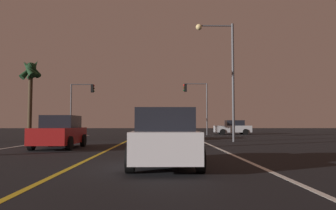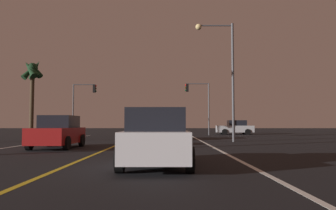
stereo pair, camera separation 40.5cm
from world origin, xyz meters
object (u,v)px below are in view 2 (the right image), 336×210
car_oncoming (57,132)px  car_lead_same_lane (156,139)px  street_lamp_right_far (223,66)px  car_ahead_far (154,129)px  car_crossing_side (234,128)px  traffic_light_near_left (83,98)px  palm_tree_left_far (32,75)px  traffic_light_near_right (197,97)px

car_oncoming → car_lead_same_lane: 9.14m
car_oncoming → street_lamp_right_far: 12.32m
car_ahead_far → car_crossing_side: bearing=-34.7°
street_lamp_right_far → traffic_light_near_left: bearing=-45.3°
traffic_light_near_left → street_lamp_right_far: 19.21m
car_lead_same_lane → street_lamp_right_far: size_ratio=0.51×
car_oncoming → palm_tree_left_far: size_ratio=0.60×
car_lead_same_lane → palm_tree_left_far: bearing=31.3°
car_oncoming → traffic_light_near_left: size_ratio=0.75×
car_crossing_side → car_ahead_far: bearing=55.3°
car_crossing_side → traffic_light_near_left: bearing=8.1°
car_lead_same_lane → palm_tree_left_far: palm_tree_left_far is taller
street_lamp_right_far → palm_tree_left_far: 17.35m
traffic_light_near_right → traffic_light_near_left: traffic_light_near_right is taller
traffic_light_near_left → palm_tree_left_far: bearing=-110.1°
car_oncoming → car_crossing_side: (13.78, 22.13, 0.00)m
car_lead_same_lane → palm_tree_left_far: (-11.89, 19.51, 4.82)m
car_lead_same_lane → traffic_light_near_right: size_ratio=0.74×
car_ahead_far → palm_tree_left_far: size_ratio=0.60×
traffic_light_near_right → palm_tree_left_far: 17.36m
car_oncoming → traffic_light_near_left: bearing=-169.2°
car_ahead_far → car_lead_same_lane: 16.36m
car_lead_same_lane → traffic_light_near_right: traffic_light_near_right is taller
traffic_light_near_left → palm_tree_left_far: 8.12m
car_ahead_far → street_lamp_right_far: 7.43m
car_crossing_side → palm_tree_left_far: 23.10m
traffic_light_near_right → street_lamp_right_far: (0.64, -13.63, 1.08)m
car_lead_same_lane → car_oncoming: bearing=36.2°
car_ahead_far → car_crossing_side: 16.00m
street_lamp_right_far → palm_tree_left_far: bearing=-20.7°
car_ahead_far → car_oncoming: bearing=152.4°
traffic_light_near_right → car_ahead_far: bearing=67.5°
car_ahead_far → traffic_light_near_right: (4.43, 10.68, 3.47)m
car_ahead_far → car_crossing_side: size_ratio=1.00×
car_crossing_side → traffic_light_near_right: size_ratio=0.74×
car_oncoming → car_lead_same_lane: bearing=36.2°
car_oncoming → traffic_light_near_right: (9.11, 19.64, 3.47)m
car_lead_same_lane → palm_tree_left_far: size_ratio=0.60×
traffic_light_near_left → palm_tree_left_far: palm_tree_left_far is taller
traffic_light_near_left → street_lamp_right_far: street_lamp_right_far is taller
palm_tree_left_far → street_lamp_right_far: bearing=-20.7°
traffic_light_near_right → car_lead_same_lane: bearing=82.2°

